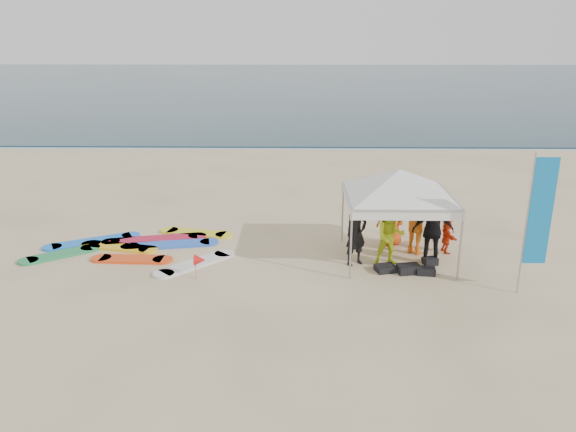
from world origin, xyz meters
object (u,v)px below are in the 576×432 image
(person_yellow, at_px, (390,236))
(surfboard_spread, at_px, (142,247))
(marker_pennant, at_px, (200,260))
(person_orange_a, at_px, (417,220))
(feather_flag, at_px, (539,213))
(person_black_a, at_px, (356,233))
(person_orange_b, at_px, (392,217))
(person_black_b, at_px, (433,231))
(person_seated, at_px, (447,236))
(canopy_tent, at_px, (400,170))

(person_yellow, bearing_deg, surfboard_spread, 168.57)
(marker_pennant, bearing_deg, person_orange_a, 17.84)
(feather_flag, xyz_separation_m, marker_pennant, (-7.83, 0.70, -1.48))
(person_black_a, relative_size, person_orange_b, 1.01)
(person_black_b, bearing_deg, person_black_a, 6.78)
(person_black_a, bearing_deg, person_orange_b, 21.49)
(person_orange_a, bearing_deg, person_yellow, 82.31)
(person_yellow, relative_size, person_black_b, 0.87)
(person_yellow, bearing_deg, feather_flag, -32.54)
(feather_flag, distance_m, surfboard_spread, 10.42)
(person_black_b, xyz_separation_m, person_orange_b, (-0.86, 1.37, -0.07))
(person_seated, bearing_deg, person_yellow, 110.79)
(person_black_a, relative_size, canopy_tent, 0.46)
(person_orange_b, relative_size, feather_flag, 0.51)
(person_black_b, bearing_deg, person_orange_a, -66.51)
(canopy_tent, distance_m, feather_flag, 3.51)
(person_seated, relative_size, canopy_tent, 0.25)
(person_orange_a, relative_size, canopy_tent, 0.51)
(person_orange_a, distance_m, surfboard_spread, 7.78)
(person_black_a, xyz_separation_m, feather_flag, (3.90, -1.70, 1.11))
(person_yellow, bearing_deg, person_orange_a, 40.49)
(person_yellow, relative_size, person_orange_b, 0.94)
(feather_flag, bearing_deg, surfboard_spread, 164.33)
(person_black_b, distance_m, surfboard_spread, 8.09)
(person_yellow, height_order, marker_pennant, person_yellow)
(person_black_b, bearing_deg, person_orange_b, -53.94)
(person_orange_b, distance_m, feather_flag, 4.33)
(person_black_b, height_order, feather_flag, feather_flag)
(person_orange_a, height_order, marker_pennant, person_orange_a)
(person_black_b, bearing_deg, marker_pennant, 14.54)
(person_black_b, bearing_deg, surfboard_spread, -2.85)
(person_orange_a, bearing_deg, person_black_b, 148.45)
(person_seated, xyz_separation_m, feather_flag, (1.28, -2.59, 1.50))
(person_black_a, relative_size, feather_flag, 0.51)
(person_orange_b, xyz_separation_m, marker_pennant, (-5.09, -2.47, -0.35))
(person_black_b, xyz_separation_m, canopy_tent, (-0.90, 0.30, 1.56))
(marker_pennant, height_order, surfboard_spread, marker_pennant)
(person_orange_b, xyz_separation_m, surfboard_spread, (-7.12, -0.40, -0.81))
(person_orange_b, bearing_deg, feather_flag, 113.47)
(person_black_b, distance_m, person_orange_b, 1.62)
(person_orange_a, relative_size, person_black_b, 1.06)
(person_black_a, height_order, person_black_b, person_black_b)
(person_black_a, relative_size, person_yellow, 1.08)
(person_black_a, height_order, person_orange_b, person_black_a)
(marker_pennant, bearing_deg, person_black_a, 14.27)
(feather_flag, bearing_deg, person_black_b, 136.38)
(person_black_a, distance_m, person_black_b, 2.02)
(person_seated, height_order, feather_flag, feather_flag)
(surfboard_spread, bearing_deg, person_orange_a, -1.77)
(person_black_a, height_order, feather_flag, feather_flag)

